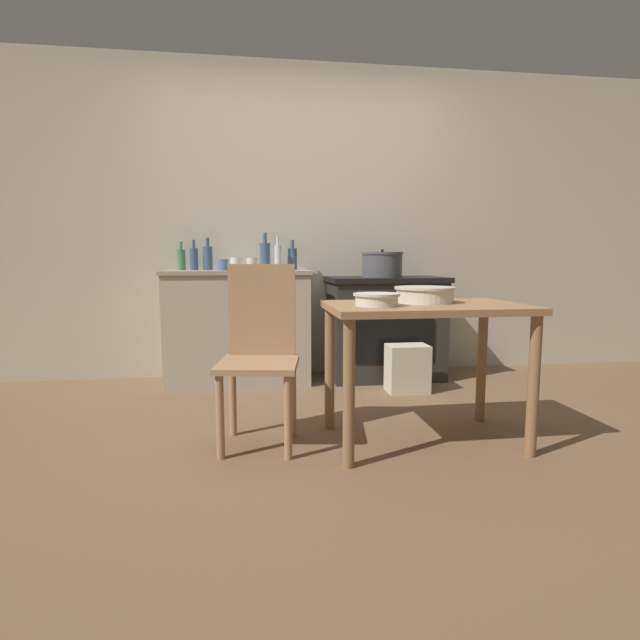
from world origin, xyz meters
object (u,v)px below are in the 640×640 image
(work_table, at_px, (425,327))
(stock_pot, at_px, (382,265))
(chair, at_px, (260,350))
(flour_sack, at_px, (407,368))
(mixing_bowl_small, at_px, (377,299))
(cup_right, at_px, (223,265))
(mixing_bowl_large, at_px, (425,294))
(bottle_far_left, at_px, (265,256))
(bottle_center_left, at_px, (278,257))
(cup_far_right, at_px, (237,264))
(bottle_left, at_px, (181,259))
(cup_mid_right, at_px, (252,264))
(stove, at_px, (385,327))
(bottle_center, at_px, (208,258))
(bottle_mid_left, at_px, (194,258))
(bottle_center_right, at_px, (292,258))

(work_table, xyz_separation_m, stock_pot, (0.14, 1.38, 0.31))
(chair, distance_m, stock_pot, 1.66)
(flour_sack, bearing_deg, mixing_bowl_small, -116.31)
(cup_right, bearing_deg, flour_sack, -17.99)
(mixing_bowl_large, bearing_deg, bottle_far_left, 118.55)
(bottle_center_left, bearing_deg, cup_far_right, -146.75)
(bottle_left, relative_size, cup_mid_right, 2.31)
(cup_far_right, bearing_deg, chair, -83.54)
(stove, distance_m, cup_mid_right, 1.20)
(bottle_far_left, height_order, bottle_center_left, bottle_far_left)
(stove, relative_size, mixing_bowl_large, 2.90)
(stove, distance_m, bottle_center, 1.53)
(bottle_center_left, xyz_separation_m, cup_right, (-0.43, -0.12, -0.06))
(mixing_bowl_small, height_order, bottle_left, bottle_left)
(chair, relative_size, mixing_bowl_large, 2.93)
(chair, xyz_separation_m, flour_sack, (1.09, 0.85, -0.32))
(bottle_mid_left, bearing_deg, bottle_center, 10.48)
(bottle_center_left, bearing_deg, bottle_left, 176.03)
(stock_pot, relative_size, cup_right, 3.85)
(stove, bearing_deg, bottle_center_left, 174.61)
(bottle_far_left, relative_size, cup_mid_right, 3.05)
(bottle_center_left, relative_size, cup_far_right, 2.73)
(flour_sack, distance_m, bottle_mid_left, 1.85)
(mixing_bowl_large, xyz_separation_m, bottle_center, (-1.24, 1.51, 0.19))
(stock_pot, bearing_deg, cup_mid_right, -175.27)
(stock_pot, bearing_deg, cup_right, 178.87)
(stove, height_order, flour_sack, stove)
(chair, relative_size, cup_mid_right, 9.82)
(stove, xyz_separation_m, work_table, (-0.19, -1.45, 0.20))
(stove, relative_size, bottle_left, 4.21)
(cup_mid_right, bearing_deg, cup_right, 153.68)
(stove, xyz_separation_m, cup_mid_right, (-1.07, -0.15, 0.52))
(mixing_bowl_small, height_order, cup_far_right, cup_far_right)
(bottle_center_left, bearing_deg, mixing_bowl_large, -64.41)
(flour_sack, bearing_deg, bottle_center, 156.85)
(mixing_bowl_large, bearing_deg, chair, 177.08)
(stove, bearing_deg, mixing_bowl_small, -107.40)
(mixing_bowl_small, bearing_deg, flour_sack, 63.69)
(stock_pot, distance_m, bottle_center_right, 0.73)
(cup_mid_right, height_order, cup_right, cup_mid_right)
(bottle_far_left, bearing_deg, stock_pot, -9.82)
(bottle_center_right, bearing_deg, bottle_mid_left, -178.51)
(cup_mid_right, relative_size, cup_far_right, 0.97)
(chair, distance_m, cup_far_right, 1.28)
(mixing_bowl_small, bearing_deg, stock_pot, 73.67)
(stove, distance_m, bottle_center_right, 0.94)
(cup_right, bearing_deg, chair, -79.38)
(chair, height_order, bottle_mid_left, bottle_mid_left)
(chair, xyz_separation_m, mixing_bowl_large, (0.88, -0.04, 0.29))
(work_table, bearing_deg, bottle_center_left, 113.69)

